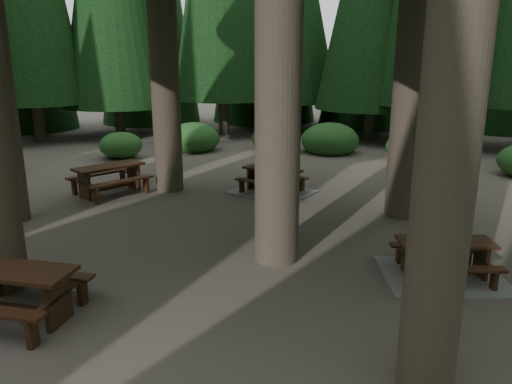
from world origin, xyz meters
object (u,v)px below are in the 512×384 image
at_px(picnic_table_a, 443,266).
at_px(picnic_table_c, 272,185).
at_px(picnic_table_b, 110,175).
at_px(picnic_table_e, 12,286).

height_order(picnic_table_a, picnic_table_c, picnic_table_c).
bearing_deg(picnic_table_a, picnic_table_b, 144.14).
bearing_deg(picnic_table_b, picnic_table_c, -43.79).
height_order(picnic_table_b, picnic_table_e, picnic_table_b).
bearing_deg(picnic_table_a, picnic_table_e, -167.41).
relative_size(picnic_table_b, picnic_table_c, 0.97).
xyz_separation_m(picnic_table_b, picnic_table_c, (4.04, 2.20, -0.31)).
distance_m(picnic_table_a, picnic_table_e, 7.05).
relative_size(picnic_table_a, picnic_table_e, 1.20).
xyz_separation_m(picnic_table_a, picnic_table_e, (-5.48, -4.42, 0.30)).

